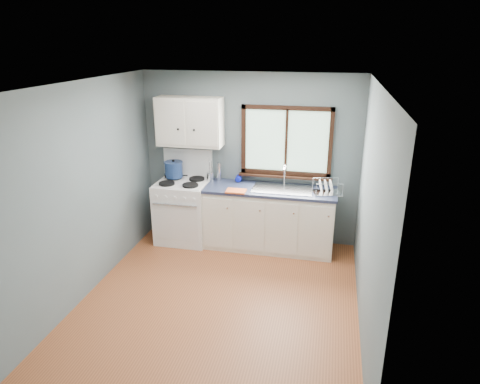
% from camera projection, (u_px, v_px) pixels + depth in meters
% --- Properties ---
extents(floor, '(3.20, 3.60, 0.02)m').
position_uv_depth(floor, '(220.00, 300.00, 5.09)').
color(floor, '#A1552E').
rests_on(floor, ground).
extents(ceiling, '(3.20, 3.60, 0.02)m').
position_uv_depth(ceiling, '(216.00, 83.00, 4.23)').
color(ceiling, white).
rests_on(ceiling, wall_back).
extents(wall_back, '(3.20, 0.02, 2.50)m').
position_uv_depth(wall_back, '(250.00, 159.00, 6.32)').
color(wall_back, slate).
rests_on(wall_back, ground).
extents(wall_front, '(3.20, 0.02, 2.50)m').
position_uv_depth(wall_front, '(151.00, 292.00, 3.00)').
color(wall_front, slate).
rests_on(wall_front, ground).
extents(wall_left, '(0.02, 3.60, 2.50)m').
position_uv_depth(wall_left, '(85.00, 191.00, 4.98)').
color(wall_left, slate).
rests_on(wall_left, ground).
extents(wall_right, '(0.02, 3.60, 2.50)m').
position_uv_depth(wall_right, '(371.00, 214.00, 4.34)').
color(wall_right, slate).
rests_on(wall_right, ground).
extents(gas_range, '(0.76, 0.69, 1.36)m').
position_uv_depth(gas_range, '(184.00, 209.00, 6.46)').
color(gas_range, white).
rests_on(gas_range, floor).
extents(base_cabinets, '(1.85, 0.60, 0.88)m').
position_uv_depth(base_cabinets, '(269.00, 221.00, 6.24)').
color(base_cabinets, white).
rests_on(base_cabinets, floor).
extents(countertop, '(1.89, 0.64, 0.04)m').
position_uv_depth(countertop, '(270.00, 190.00, 6.08)').
color(countertop, '#1D243B').
rests_on(countertop, base_cabinets).
extents(sink, '(0.84, 0.46, 0.44)m').
position_uv_depth(sink, '(282.00, 193.00, 6.06)').
color(sink, silver).
rests_on(sink, countertop).
extents(window, '(1.36, 0.10, 1.03)m').
position_uv_depth(window, '(286.00, 146.00, 6.10)').
color(window, '#9EC6A8').
rests_on(window, wall_back).
extents(upper_cabinets, '(0.95, 0.35, 0.70)m').
position_uv_depth(upper_cabinets, '(190.00, 122.00, 6.14)').
color(upper_cabinets, white).
rests_on(upper_cabinets, wall_back).
extents(skillet, '(0.36, 0.27, 0.05)m').
position_uv_depth(skillet, '(172.00, 175.00, 6.45)').
color(skillet, black).
rests_on(skillet, gas_range).
extents(stockpot, '(0.34, 0.34, 0.27)m').
position_uv_depth(stockpot, '(174.00, 169.00, 6.41)').
color(stockpot, navy).
rests_on(stockpot, gas_range).
extents(utensil_crock, '(0.11, 0.11, 0.34)m').
position_uv_depth(utensil_crock, '(210.00, 176.00, 6.37)').
color(utensil_crock, silver).
rests_on(utensil_crock, countertop).
extents(thermos, '(0.09, 0.09, 0.28)m').
position_uv_depth(thermos, '(219.00, 172.00, 6.36)').
color(thermos, silver).
rests_on(thermos, countertop).
extents(soap_bottle, '(0.10, 0.10, 0.24)m').
position_uv_depth(soap_bottle, '(238.00, 175.00, 6.27)').
color(soap_bottle, '#0A15A1').
rests_on(soap_bottle, countertop).
extents(dish_towel, '(0.28, 0.20, 0.02)m').
position_uv_depth(dish_towel, '(236.00, 191.00, 5.94)').
color(dish_towel, orange).
rests_on(dish_towel, countertop).
extents(dish_rack, '(0.43, 0.36, 0.20)m').
position_uv_depth(dish_rack, '(327.00, 190.00, 5.87)').
color(dish_rack, silver).
rests_on(dish_rack, countertop).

